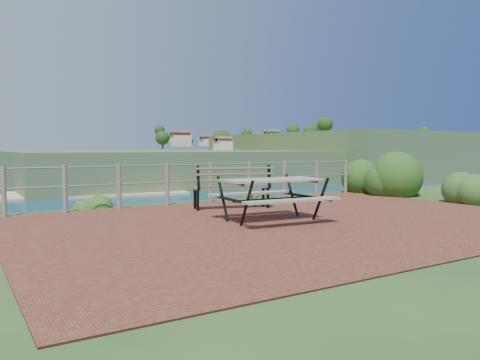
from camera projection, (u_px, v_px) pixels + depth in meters
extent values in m
cube|color=maroon|center=(294.00, 221.00, 8.79)|extent=(10.00, 7.00, 0.12)
cylinder|color=#6B5B4C|center=(4.00, 192.00, 9.18)|extent=(0.10, 0.10, 1.00)
cylinder|color=#6B5B4C|center=(65.00, 189.00, 9.79)|extent=(0.10, 0.10, 1.00)
cylinder|color=#6B5B4C|center=(119.00, 186.00, 10.39)|extent=(0.10, 0.10, 1.00)
cylinder|color=#6B5B4C|center=(167.00, 184.00, 10.99)|extent=(0.10, 0.10, 1.00)
cylinder|color=#6B5B4C|center=(210.00, 182.00, 11.60)|extent=(0.10, 0.10, 1.00)
cylinder|color=#6B5B4C|center=(249.00, 181.00, 12.20)|extent=(0.10, 0.10, 1.00)
cylinder|color=#6B5B4C|center=(284.00, 179.00, 12.80)|extent=(0.10, 0.10, 1.00)
cylinder|color=#6B5B4C|center=(316.00, 178.00, 13.41)|extent=(0.10, 0.10, 1.00)
cylinder|color=#6B5B4C|center=(346.00, 176.00, 14.01)|extent=(0.10, 0.10, 1.00)
cylinder|color=slate|center=(210.00, 164.00, 11.57)|extent=(9.40, 0.04, 0.04)
cylinder|color=slate|center=(210.00, 180.00, 11.59)|extent=(9.40, 0.04, 0.04)
cube|color=#3E5E2F|center=(257.00, 161.00, 260.84)|extent=(260.00, 180.00, 12.00)
cube|color=#3E5E2F|center=(388.00, 154.00, 258.10)|extent=(160.00, 120.00, 20.00)
cube|color=#CDBD8C|center=(356.00, 181.00, 183.87)|extent=(209.53, 114.73, 0.50)
cube|color=gray|center=(271.00, 180.00, 8.67)|extent=(1.91, 0.91, 0.04)
cube|color=gray|center=(271.00, 197.00, 8.70)|extent=(1.87, 0.41, 0.04)
cube|color=gray|center=(271.00, 197.00, 8.70)|extent=(1.87, 0.41, 0.04)
cylinder|color=black|center=(271.00, 199.00, 8.70)|extent=(1.60, 0.17, 0.05)
cube|color=brown|center=(232.00, 187.00, 10.46)|extent=(1.79, 0.88, 0.04)
cube|color=brown|center=(232.00, 174.00, 10.44)|extent=(1.71, 0.59, 0.40)
cube|color=black|center=(232.00, 198.00, 10.48)|extent=(0.07, 0.08, 0.48)
cube|color=black|center=(232.00, 198.00, 10.48)|extent=(0.07, 0.08, 0.48)
cube|color=black|center=(232.00, 198.00, 10.48)|extent=(0.07, 0.08, 0.48)
cube|color=black|center=(232.00, 198.00, 10.48)|extent=(0.07, 0.08, 0.48)
ellipsoid|color=#234916|center=(395.00, 196.00, 13.39)|extent=(1.62, 1.62, 2.29)
ellipsoid|color=#26511E|center=(477.00, 203.00, 11.61)|extent=(1.07, 1.07, 1.52)
ellipsoid|color=#234916|center=(360.00, 192.00, 14.51)|extent=(1.24, 1.24, 1.76)
ellipsoid|color=#26511E|center=(88.00, 207.00, 10.84)|extent=(0.72, 0.72, 0.44)
ellipsoid|color=#234916|center=(260.00, 197.00, 13.01)|extent=(0.68, 0.68, 0.38)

